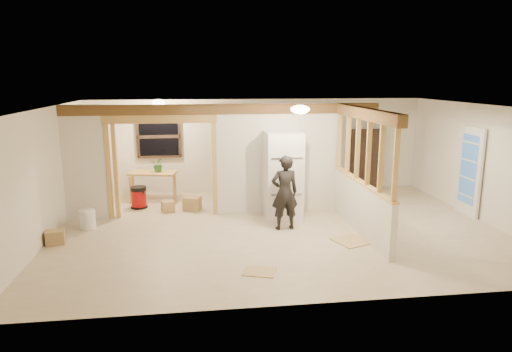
{
  "coord_description": "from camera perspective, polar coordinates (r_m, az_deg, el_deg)",
  "views": [
    {
      "loc": [
        -1.65,
        -8.88,
        3.06
      ],
      "look_at": [
        -0.41,
        0.4,
        1.03
      ],
      "focal_mm": 32.0,
      "sensor_mm": 36.0,
      "label": 1
    }
  ],
  "objects": [
    {
      "name": "doorway_frame",
      "position": [
        10.3,
        -11.64,
        0.99
      ],
      "size": [
        2.46,
        0.14,
        2.2
      ],
      "primitive_type": "cube",
      "color": "tan",
      "rests_on": "floor"
    },
    {
      "name": "wall_front",
      "position": [
        6.14,
        8.36,
        -5.08
      ],
      "size": [
        9.0,
        0.01,
        2.5
      ],
      "primitive_type": "cube",
      "color": "silver",
      "rests_on": "floor"
    },
    {
      "name": "box_util_b",
      "position": [
        10.83,
        -10.95,
        -3.74
      ],
      "size": [
        0.34,
        0.34,
        0.25
      ],
      "primitive_type": "cube",
      "rotation": [
        0.0,
        0.0,
        0.32
      ],
      "color": "tan",
      "rests_on": "floor"
    },
    {
      "name": "box_util_a",
      "position": [
        10.84,
        -7.98,
        -3.43
      ],
      "size": [
        0.46,
        0.43,
        0.32
      ],
      "primitive_type": "cube",
      "rotation": [
        0.0,
        0.0,
        -0.35
      ],
      "color": "tan",
      "rests_on": "floor"
    },
    {
      "name": "window_back",
      "position": [
        12.18,
        -12.05,
        4.83
      ],
      "size": [
        1.12,
        0.1,
        1.1
      ],
      "primitive_type": "cube",
      "color": "black",
      "rests_on": "wall_back"
    },
    {
      "name": "ceiling",
      "position": [
        9.05,
        2.95,
        8.65
      ],
      "size": [
        9.0,
        6.5,
        0.01
      ],
      "primitive_type": "cube",
      "color": "white"
    },
    {
      "name": "bookshelf",
      "position": [
        13.0,
        13.65,
        2.01
      ],
      "size": [
        0.84,
        0.28,
        1.67
      ],
      "primitive_type": "cube",
      "color": "black",
      "rests_on": "floor"
    },
    {
      "name": "partition_center",
      "position": [
        10.41,
        2.76,
        2.18
      ],
      "size": [
        2.8,
        0.12,
        2.5
      ],
      "primitive_type": "cube",
      "color": "silver",
      "rests_on": "floor"
    },
    {
      "name": "woman",
      "position": [
        9.29,
        3.6,
        -2.07
      ],
      "size": [
        0.6,
        0.42,
        1.54
      ],
      "primitive_type": "imported",
      "rotation": [
        0.0,
        0.0,
        3.24
      ],
      "color": "black",
      "rests_on": "floor"
    },
    {
      "name": "box_front",
      "position": [
        9.39,
        -23.79,
        -7.02
      ],
      "size": [
        0.37,
        0.32,
        0.27
      ],
      "primitive_type": "cube",
      "rotation": [
        0.0,
        0.0,
        0.17
      ],
      "color": "tan",
      "rests_on": "floor"
    },
    {
      "name": "ceiling_dome_util",
      "position": [
        11.23,
        -12.08,
        8.99
      ],
      "size": [
        0.32,
        0.32,
        0.14
      ],
      "primitive_type": "ellipsoid",
      "color": "#FFEABF",
      "rests_on": "ceiling"
    },
    {
      "name": "wall_back",
      "position": [
        12.37,
        0.15,
        3.8
      ],
      "size": [
        9.0,
        0.01,
        2.5
      ],
      "primitive_type": "cube",
      "color": "silver",
      "rests_on": "floor"
    },
    {
      "name": "header_beam_back",
      "position": [
        10.12,
        -3.94,
        8.33
      ],
      "size": [
        7.0,
        0.18,
        0.22
      ],
      "primitive_type": "cube",
      "color": "brown",
      "rests_on": "ceiling"
    },
    {
      "name": "bucket",
      "position": [
        10.04,
        -20.32,
        -5.1
      ],
      "size": [
        0.37,
        0.37,
        0.41
      ],
      "primitive_type": "cylinder",
      "rotation": [
        0.0,
        0.0,
        0.16
      ],
      "color": "silver",
      "rests_on": "floor"
    },
    {
      "name": "stud_partition",
      "position": [
        9.19,
        13.23,
        3.12
      ],
      "size": [
        0.14,
        3.2,
        1.32
      ],
      "primitive_type": "cube",
      "color": "tan",
      "rests_on": "pony_wall"
    },
    {
      "name": "work_table",
      "position": [
        11.85,
        -12.72,
        -1.23
      ],
      "size": [
        1.25,
        0.81,
        0.73
      ],
      "primitive_type": "cube",
      "rotation": [
        0.0,
        0.0,
        -0.21
      ],
      "color": "tan",
      "rests_on": "floor"
    },
    {
      "name": "floor",
      "position": [
        9.54,
        2.79,
        -6.55
      ],
      "size": [
        9.0,
        6.5,
        0.01
      ],
      "primitive_type": "cube",
      "color": "beige",
      "rests_on": "ground"
    },
    {
      "name": "floor_panel_near",
      "position": [
        8.96,
        11.86,
        -7.95
      ],
      "size": [
        0.77,
        0.77,
        0.02
      ],
      "primitive_type": "cube",
      "rotation": [
        0.0,
        0.0,
        0.35
      ],
      "color": "tan",
      "rests_on": "floor"
    },
    {
      "name": "ceiling_dome_main",
      "position": [
        8.62,
        5.54,
        8.3
      ],
      "size": [
        0.36,
        0.36,
        0.16
      ],
      "primitive_type": "ellipsoid",
      "color": "#FFEABF",
      "rests_on": "ceiling"
    },
    {
      "name": "header_beam_right",
      "position": [
        9.1,
        13.45,
        7.6
      ],
      "size": [
        0.18,
        3.3,
        0.22
      ],
      "primitive_type": "cube",
      "color": "brown",
      "rests_on": "ceiling"
    },
    {
      "name": "potted_plant",
      "position": [
        11.71,
        -12.1,
        1.4
      ],
      "size": [
        0.42,
        0.39,
        0.38
      ],
      "primitive_type": "imported",
      "rotation": [
        0.0,
        0.0,
        -0.33
      ],
      "color": "#275C20",
      "rests_on": "work_table"
    },
    {
      "name": "hanging_bulb",
      "position": [
        10.52,
        -9.56,
        7.25
      ],
      "size": [
        0.07,
        0.07,
        0.07
      ],
      "primitive_type": "ellipsoid",
      "color": "#FFD88C",
      "rests_on": "ceiling"
    },
    {
      "name": "partition_left_stub",
      "position": [
        10.52,
        -20.67,
        1.51
      ],
      "size": [
        0.9,
        0.12,
        2.5
      ],
      "primitive_type": "cube",
      "color": "silver",
      "rests_on": "floor"
    },
    {
      "name": "wall_right",
      "position": [
        10.95,
        26.72,
        1.38
      ],
      "size": [
        0.01,
        6.5,
        2.5
      ],
      "primitive_type": "cube",
      "color": "silver",
      "rests_on": "floor"
    },
    {
      "name": "wall_left",
      "position": [
        9.5,
        -24.9,
        0.08
      ],
      "size": [
        0.01,
        6.5,
        2.5
      ],
      "primitive_type": "cube",
      "color": "silver",
      "rests_on": "floor"
    },
    {
      "name": "french_door",
      "position": [
        11.28,
        25.13,
        0.52
      ],
      "size": [
        0.12,
        0.86,
        2.0
      ],
      "primitive_type": "cube",
      "color": "white",
      "rests_on": "floor"
    },
    {
      "name": "floor_panel_far",
      "position": [
        7.48,
        0.44,
        -11.86
      ],
      "size": [
        0.61,
        0.55,
        0.02
      ],
      "primitive_type": "cube",
      "rotation": [
        0.0,
        0.0,
        -0.33
      ],
      "color": "tan",
      "rests_on": "floor"
    },
    {
      "name": "pony_wall",
      "position": [
        9.43,
        12.89,
        -3.85
      ],
      "size": [
        0.12,
        3.2,
        1.0
      ],
      "primitive_type": "cube",
      "color": "silver",
      "rests_on": "floor"
    },
    {
      "name": "shop_vac",
      "position": [
        11.23,
        -14.44,
        -2.59
      ],
      "size": [
        0.53,
        0.53,
        0.53
      ],
      "primitive_type": "cylinder",
      "rotation": [
        0.0,
        0.0,
        -0.39
      ],
      "color": "#9D0B0A",
      "rests_on": "floor"
    },
    {
      "name": "refrigerator",
      "position": [
        10.04,
        3.41,
        0.1
      ],
      "size": [
        0.79,
        0.76,
        1.91
      ],
      "primitive_type": "cube",
      "color": "white",
      "rests_on": "floor"
    }
  ]
}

